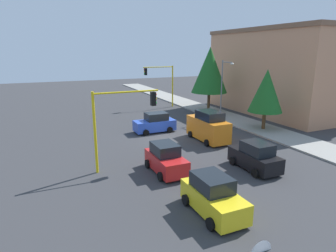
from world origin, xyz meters
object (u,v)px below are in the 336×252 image
Objects in this scene: tree_roadside_near at (266,91)px; car_red at (166,159)px; traffic_signal_near_right at (121,114)px; delivery_van_orange at (208,127)px; traffic_signal_far_left at (161,78)px; car_black at (255,157)px; tree_roadside_mid at (210,70)px; street_lamp_curbside at (224,84)px; car_blue at (155,123)px; car_yellow at (213,196)px.

tree_roadside_near is 15.21m from car_red.
delivery_van_orange is (-3.27, 8.95, -2.63)m from traffic_signal_near_right.
tree_roadside_near is (16.00, 4.76, -0.11)m from traffic_signal_far_left.
tree_roadside_near reaches higher than traffic_signal_far_left.
traffic_signal_far_left is 23.78m from car_red.
traffic_signal_far_left is 24.34m from car_black.
street_lamp_curbside is at bearing -10.33° from tree_roadside_mid.
traffic_signal_far_left is 13.75m from car_blue.
traffic_signal_near_right reaches higher than car_blue.
traffic_signal_far_left reaches higher than delivery_van_orange.
car_red is 5.75m from car_yellow.
street_lamp_curbside is 1.83× the size of car_red.
car_blue is at bearing 168.98° from car_yellow.
traffic_signal_near_right is 0.88× the size of tree_roadside_near.
traffic_signal_near_right is 4.29m from car_red.
street_lamp_curbside is at bearing 122.87° from traffic_signal_near_right.
delivery_van_orange is 5.82m from car_blue.
traffic_signal_near_right is 16.66m from tree_roadside_near.
car_black is at bearing 122.19° from car_yellow.
tree_roadside_near is at bearing 16.56° from traffic_signal_far_left.
tree_roadside_mid is at bearing 131.77° from traffic_signal_near_right.
traffic_signal_near_right is 1.41× the size of car_black.
traffic_signal_far_left is at bearing 172.63° from car_black.
traffic_signal_near_right is 0.92× the size of traffic_signal_far_left.
tree_roadside_mid is 1.78× the size of delivery_van_orange.
car_yellow is (10.80, -6.39, -0.38)m from delivery_van_orange.
tree_roadside_near is 1.61× the size of car_black.
tree_roadside_near is at bearing 2.86° from tree_roadside_mid.
traffic_signal_near_right is at bearing -76.11° from tree_roadside_near.
traffic_signal_far_left is 16.69m from tree_roadside_near.
car_red is (9.79, -3.11, -0.00)m from car_blue.
car_black is at bearing -25.85° from street_lamp_curbside.
street_lamp_curbside is at bearing 144.32° from car_yellow.
tree_roadside_near is at bearing 112.91° from car_red.
car_yellow is 1.02× the size of car_black.
car_black is (2.13, 5.84, 0.00)m from car_red.
car_blue is (-4.73, -3.36, -0.38)m from delivery_van_orange.
delivery_van_orange is 12.56m from car_yellow.
street_lamp_curbside is 17.19m from car_red.
delivery_van_orange is at bearing -84.21° from tree_roadside_near.
delivery_van_orange is 8.22m from car_red.
tree_roadside_near is 11.60m from car_black.
street_lamp_curbside reaches higher than car_black.
street_lamp_curbside is 1.70× the size of car_blue.
traffic_signal_far_left is 1.25× the size of delivery_van_orange.
car_yellow is at bearing -17.82° from traffic_signal_far_left.
traffic_signal_far_left reaches higher than car_blue.
car_yellow is at bearing -11.02° from car_blue.
traffic_signal_far_left is at bearing -161.60° from street_lamp_curbside.
street_lamp_curbside is 21.39m from car_yellow.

